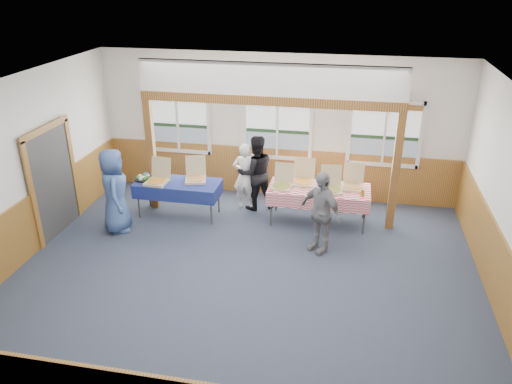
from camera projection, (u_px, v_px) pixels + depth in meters
The scene contains 29 objects.
floor at pixel (245, 276), 8.52m from camera, with size 8.00×8.00×0.00m, color #2B3146.
ceiling at pixel (243, 90), 7.19m from camera, with size 8.00×8.00×0.00m, color white.
wall_back at pixel (278, 127), 10.98m from camera, with size 8.00×8.00×0.00m, color silver.
wall_front at pixel (165, 340), 4.73m from camera, with size 8.00×8.00×0.00m, color silver.
wall_left at pixel (16, 173), 8.56m from camera, with size 8.00×8.00×0.00m, color silver.
wainscot_back at pixel (277, 172), 11.40m from camera, with size 7.98×0.05×1.10m, color brown.
wainscot_left at pixel (29, 227), 8.99m from camera, with size 0.05×6.98×1.10m, color brown.
wainscot_right at pixel (499, 275), 7.60m from camera, with size 0.05×6.98×1.10m, color brown.
cased_opening at pixel (53, 182), 9.58m from camera, with size 0.06×1.30×2.10m, color #343434.
window_left at pixel (177, 118), 11.32m from camera, with size 1.56×0.10×1.46m.
window_mid at pixel (277, 124), 10.91m from camera, with size 1.56×0.10×1.46m.
window_right at pixel (385, 130), 10.51m from camera, with size 1.56×0.10×1.46m.
post_left at pixel (152, 155), 10.51m from camera, with size 0.15×0.15×2.40m, color #5B3014.
post_right at pixel (395, 172), 9.64m from camera, with size 0.15×0.15×2.40m, color #5B3014.
cross_beam at pixel (269, 100), 9.54m from camera, with size 5.15×0.18×0.18m, color #5B3014.
table_left at pixel (178, 185), 10.35m from camera, with size 1.90×1.40×0.76m.
table_right at pixel (319, 190), 10.06m from camera, with size 2.21×1.68×0.76m.
pizza_box_a at pixel (157, 179), 10.27m from camera, with size 0.46×0.55×0.47m.
pizza_box_b at pixel (196, 177), 10.38m from camera, with size 0.53×0.60×0.46m.
pizza_box_c at pixel (282, 184), 10.06m from camera, with size 0.44×0.52×0.44m.
pizza_box_d at pixel (303, 180), 10.25m from camera, with size 0.43×0.53×0.47m.
pizza_box_e at pixel (331, 187), 9.90m from camera, with size 0.48×0.56×0.45m.
pizza_box_f at pixel (352, 185), 10.03m from camera, with size 0.44×0.53×0.45m.
veggie_tray at pixel (144, 178), 10.44m from camera, with size 0.39×0.39×0.09m.
drink_glass at pixel (363, 193), 9.64m from camera, with size 0.07×0.07×0.15m, color #9B6119.
woman_white at pixel (245, 177), 10.63m from camera, with size 0.54×0.36×1.49m, color white.
woman_black at pixel (256, 173), 10.61m from camera, with size 0.80×0.62×1.64m, color black.
man_blue at pixel (114, 191), 9.69m from camera, with size 0.83×0.54×1.70m, color #3B5695.
person_grey at pixel (321, 212), 9.00m from camera, with size 0.92×0.38×1.57m, color gray.
Camera 1 is at (1.57, -6.99, 4.84)m, focal length 35.00 mm.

